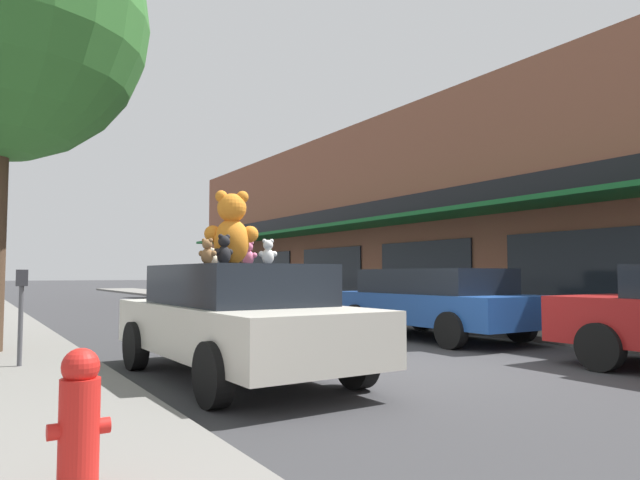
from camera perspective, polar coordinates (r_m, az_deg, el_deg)
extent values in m
plane|color=#333335|center=(8.65, 9.01, -12.26)|extent=(260.00, 260.00, 0.00)
cube|color=slate|center=(12.87, 27.97, -8.71)|extent=(3.04, 90.00, 0.12)
cube|color=brown|center=(24.73, 15.71, 1.84)|extent=(11.28, 32.93, 7.11)
cube|color=#19662D|center=(20.38, 3.29, 1.48)|extent=(1.74, 27.66, 0.12)
cube|color=black|center=(20.91, 5.12, 2.88)|extent=(0.08, 26.35, 0.70)
cube|color=black|center=(15.06, 24.43, -2.88)|extent=(0.06, 4.17, 2.00)
cube|color=black|center=(18.67, 10.26, -3.19)|extent=(0.06, 4.17, 2.00)
cube|color=black|center=(23.04, 1.05, -3.28)|extent=(0.06, 4.17, 2.00)
cube|color=black|center=(27.80, -5.12, -3.30)|extent=(0.06, 4.17, 2.00)
cube|color=black|center=(32.80, -9.46, -3.29)|extent=(0.06, 4.17, 2.00)
cube|color=beige|center=(7.49, -8.38, -8.71)|extent=(1.93, 4.50, 0.61)
cube|color=black|center=(7.45, -8.34, -4.43)|extent=(1.66, 2.49, 0.50)
cylinder|color=black|center=(8.50, -17.95, -10.01)|extent=(0.22, 0.67, 0.67)
cylinder|color=black|center=(9.14, -6.97, -9.69)|extent=(0.22, 0.67, 0.67)
cylinder|color=black|center=(5.91, -10.63, -13.09)|extent=(0.22, 0.67, 0.67)
cylinder|color=black|center=(6.80, 3.67, -11.88)|extent=(0.22, 0.67, 0.67)
ellipsoid|color=orange|center=(7.43, -8.84, -0.18)|extent=(0.57, 0.53, 0.60)
sphere|color=orange|center=(7.47, -8.81, 3.18)|extent=(0.49, 0.49, 0.38)
sphere|color=orange|center=(7.50, -7.76, 4.29)|extent=(0.21, 0.21, 0.16)
sphere|color=orange|center=(7.49, -9.84, 4.31)|extent=(0.21, 0.21, 0.16)
sphere|color=#FFBA41|center=(7.63, -8.85, 2.87)|extent=(0.19, 0.19, 0.14)
sphere|color=orange|center=(7.49, -7.01, 0.58)|extent=(0.28, 0.28, 0.22)
sphere|color=orange|center=(7.47, -10.68, 0.62)|extent=(0.28, 0.28, 0.22)
ellipsoid|color=olive|center=(7.00, -11.22, -1.60)|extent=(0.20, 0.20, 0.20)
sphere|color=olive|center=(7.00, -11.21, -0.42)|extent=(0.17, 0.17, 0.12)
sphere|color=olive|center=(6.99, -10.87, -0.03)|extent=(0.07, 0.07, 0.05)
sphere|color=olive|center=(7.02, -11.54, -0.04)|extent=(0.07, 0.07, 0.05)
sphere|color=tan|center=(7.05, -11.04, -0.51)|extent=(0.07, 0.07, 0.05)
sphere|color=olive|center=(6.98, -10.59, -1.32)|extent=(0.10, 0.10, 0.07)
sphere|color=olive|center=(7.04, -11.77, -1.33)|extent=(0.10, 0.10, 0.07)
ellipsoid|color=yellow|center=(8.52, -10.88, -2.07)|extent=(0.15, 0.15, 0.15)
sphere|color=yellow|center=(8.52, -10.87, -1.32)|extent=(0.14, 0.14, 0.10)
sphere|color=yellow|center=(8.51, -10.66, -1.06)|extent=(0.06, 0.06, 0.04)
sphere|color=yellow|center=(8.54, -11.08, -1.07)|extent=(0.06, 0.06, 0.04)
sphere|color=#FFFF4D|center=(8.56, -10.76, -1.37)|extent=(0.05, 0.05, 0.04)
sphere|color=yellow|center=(8.50, -10.48, -1.89)|extent=(0.08, 0.08, 0.06)
sphere|color=yellow|center=(8.55, -11.23, -1.89)|extent=(0.08, 0.08, 0.06)
ellipsoid|color=beige|center=(8.37, -10.60, -2.00)|extent=(0.17, 0.16, 0.17)
sphere|color=beige|center=(8.37, -10.60, -1.17)|extent=(0.15, 0.15, 0.10)
sphere|color=beige|center=(8.36, -10.34, -0.89)|extent=(0.06, 0.06, 0.04)
sphere|color=beige|center=(8.38, -10.84, -0.89)|extent=(0.06, 0.06, 0.04)
sphere|color=white|center=(8.41, -10.51, -1.22)|extent=(0.06, 0.06, 0.04)
sphere|color=beige|center=(8.36, -10.15, -1.81)|extent=(0.09, 0.09, 0.06)
sphere|color=beige|center=(8.40, -11.02, -1.80)|extent=(0.09, 0.09, 0.06)
ellipsoid|color=black|center=(7.14, -9.58, -1.50)|extent=(0.21, 0.19, 0.23)
sphere|color=black|center=(7.15, -9.57, -0.13)|extent=(0.18, 0.18, 0.15)
sphere|color=black|center=(7.18, -9.22, 0.31)|extent=(0.07, 0.07, 0.06)
sphere|color=black|center=(7.12, -9.91, 0.35)|extent=(0.07, 0.07, 0.06)
sphere|color=#3A3A3D|center=(7.20, -9.86, -0.22)|extent=(0.07, 0.07, 0.06)
sphere|color=black|center=(7.21, -9.04, -1.20)|extent=(0.10, 0.10, 0.09)
sphere|color=black|center=(7.10, -10.26, -1.15)|extent=(0.10, 0.10, 0.09)
ellipsoid|color=green|center=(8.06, -5.18, -2.03)|extent=(0.16, 0.16, 0.16)
sphere|color=green|center=(8.06, -5.18, -1.21)|extent=(0.14, 0.14, 0.10)
sphere|color=green|center=(8.10, -5.09, -0.94)|extent=(0.06, 0.06, 0.04)
sphere|color=green|center=(8.03, -5.26, -0.92)|extent=(0.06, 0.06, 0.04)
sphere|color=#5ADA6D|center=(8.07, -5.46, -1.25)|extent=(0.05, 0.05, 0.04)
sphere|color=green|center=(8.12, -5.09, -1.84)|extent=(0.08, 0.08, 0.06)
sphere|color=green|center=(8.00, -5.40, -1.82)|extent=(0.08, 0.08, 0.06)
ellipsoid|color=pink|center=(8.02, -7.20, -1.80)|extent=(0.22, 0.21, 0.21)
sphere|color=pink|center=(8.03, -7.19, -0.67)|extent=(0.19, 0.19, 0.14)
sphere|color=pink|center=(8.02, -6.85, -0.29)|extent=(0.08, 0.08, 0.06)
sphere|color=pink|center=(8.04, -7.53, -0.29)|extent=(0.08, 0.08, 0.06)
sphere|color=#FFA3DA|center=(8.09, -7.11, -0.75)|extent=(0.07, 0.07, 0.05)
sphere|color=pink|center=(8.02, -6.58, -1.53)|extent=(0.11, 0.11, 0.08)
sphere|color=pink|center=(8.06, -7.78, -1.53)|extent=(0.11, 0.11, 0.08)
ellipsoid|color=white|center=(7.16, -5.23, -1.67)|extent=(0.19, 0.18, 0.20)
sphere|color=white|center=(7.17, -5.23, -0.49)|extent=(0.16, 0.16, 0.13)
sphere|color=white|center=(7.17, -4.86, -0.10)|extent=(0.07, 0.07, 0.05)
sphere|color=white|center=(7.16, -5.59, -0.09)|extent=(0.07, 0.07, 0.05)
sphere|color=white|center=(7.22, -5.28, -0.57)|extent=(0.06, 0.06, 0.05)
sphere|color=white|center=(7.18, -4.60, -1.40)|extent=(0.09, 0.09, 0.07)
sphere|color=white|center=(7.16, -5.88, -1.39)|extent=(0.09, 0.09, 0.07)
cylinder|color=black|center=(8.82, 26.20, -9.59)|extent=(0.20, 0.67, 0.67)
cube|color=#1E4793|center=(12.18, 11.31, -6.66)|extent=(1.92, 4.62, 0.60)
cube|color=black|center=(12.16, 11.28, -4.05)|extent=(1.69, 3.08, 0.51)
cylinder|color=black|center=(12.71, 3.72, -7.94)|extent=(0.20, 0.67, 0.67)
cylinder|color=black|center=(13.89, 10.10, -7.52)|extent=(0.20, 0.67, 0.67)
cylinder|color=black|center=(10.52, 12.94, -8.80)|extent=(0.20, 0.67, 0.67)
cylinder|color=black|center=(11.92, 19.44, -8.06)|extent=(0.20, 0.67, 0.67)
cylinder|color=red|center=(3.64, -22.96, -17.46)|extent=(0.22, 0.22, 0.62)
sphere|color=red|center=(3.56, -22.82, -11.59)|extent=(0.21, 0.21, 0.21)
cylinder|color=red|center=(3.61, -24.84, -17.01)|extent=(0.10, 0.09, 0.09)
cylinder|color=red|center=(3.65, -21.08, -16.95)|extent=(0.10, 0.09, 0.09)
cylinder|color=#4C4C51|center=(8.59, -27.77, -7.61)|extent=(0.06, 0.06, 1.05)
cube|color=#2D2D33|center=(8.56, -27.65, -3.37)|extent=(0.14, 0.10, 0.22)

